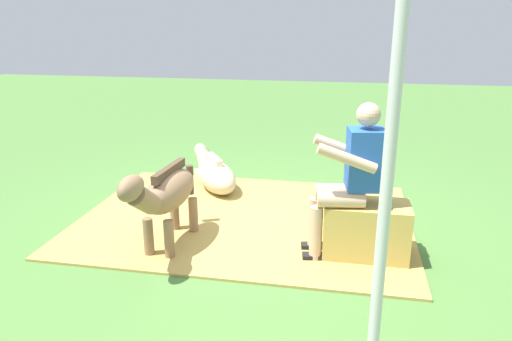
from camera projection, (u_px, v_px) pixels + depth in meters
ground_plane at (258, 232)px, 4.80m from camera, size 24.00×24.00×0.00m
hay_patch at (245, 218)px, 5.10m from camera, size 3.42×2.53×0.02m
hay_bale at (366, 230)px, 4.24m from camera, size 0.73×0.41×0.51m
person_seated at (350, 174)px, 4.09m from camera, size 0.70×0.48×1.39m
pony_standing at (166, 194)px, 4.31m from camera, size 0.38×1.35×0.90m
pony_lying at (214, 174)px, 5.98m from camera, size 0.94×1.28×0.42m
tent_pole_left at (385, 211)px, 2.26m from camera, size 0.06×0.06×2.36m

